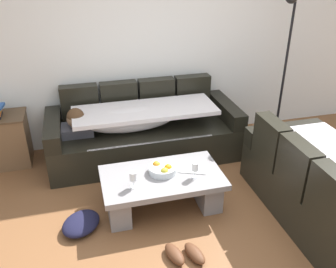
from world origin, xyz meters
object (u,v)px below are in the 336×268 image
couch_near_window (326,189)px  fruit_bowl (163,169)px  wine_glass_near_right (195,167)px  open_magazine (193,168)px  crumpled_garment (81,223)px  couch_along_wall (141,132)px  pair_of_shoes (185,254)px  coffee_table (162,187)px  floor_lamp (284,61)px  wine_glass_near_left (133,177)px

couch_near_window → fruit_bowl: bearing=67.1°
wine_glass_near_right → open_magazine: size_ratio=0.59×
crumpled_garment → couch_along_wall: bearing=55.5°
fruit_bowl → pair_of_shoes: (-0.00, -0.78, -0.38)m
couch_along_wall → pair_of_shoes: 1.83m
coffee_table → fruit_bowl: (0.02, 0.04, 0.18)m
coffee_table → pair_of_shoes: size_ratio=3.39×
open_magazine → floor_lamp: size_ratio=0.14×
wine_glass_near_right → open_magazine: 0.20m
couch_along_wall → wine_glass_near_left: 1.25m
pair_of_shoes → wine_glass_near_right: bearing=65.1°
wine_glass_near_left → crumpled_garment: 0.68m
coffee_table → floor_lamp: size_ratio=0.62×
couch_along_wall → crumpled_garment: 1.49m
coffee_table → open_magazine: size_ratio=4.29×
couch_near_window → open_magazine: couch_near_window is taller
couch_near_window → wine_glass_near_right: (-1.17, 0.45, 0.16)m
wine_glass_near_right → floor_lamp: bearing=36.1°
wine_glass_near_left → crumpled_garment: size_ratio=0.42×
couch_along_wall → coffee_table: bearing=-90.0°
couch_near_window → open_magazine: bearing=61.7°
open_magazine → wine_glass_near_left: bearing=-142.7°
couch_along_wall → couch_near_window: (1.47, -1.64, 0.00)m
couch_along_wall → pair_of_shoes: (0.01, -1.81, -0.29)m
coffee_table → wine_glass_near_left: (-0.31, -0.12, 0.26)m
wine_glass_near_right → floor_lamp: size_ratio=0.09×
couch_near_window → pair_of_shoes: (-1.46, -0.17, -0.29)m
fruit_bowl → wine_glass_near_left: size_ratio=1.69×
crumpled_garment → wine_glass_near_right: bearing=0.9°
crumpled_garment → coffee_table: bearing=9.1°
wine_glass_near_right → fruit_bowl: bearing=150.8°
coffee_table → wine_glass_near_left: bearing=-157.9°
couch_along_wall → fruit_bowl: (0.02, -1.03, 0.09)m
couch_near_window → wine_glass_near_right: 1.27m
wine_glass_near_right → floor_lamp: (1.53, 1.11, 0.62)m
wine_glass_near_right → couch_near_window: bearing=-21.2°
coffee_table → pair_of_shoes: (0.01, -0.74, -0.19)m
pair_of_shoes → open_magazine: bearing=67.7°
fruit_bowl → floor_lamp: size_ratio=0.14×
open_magazine → floor_lamp: bearing=55.2°
couch_near_window → floor_lamp: (0.36, 1.57, 0.78)m
couch_near_window → wine_glass_near_left: (-1.78, 0.44, 0.16)m
couch_near_window → pair_of_shoes: couch_near_window is taller
couch_near_window → fruit_bowl: couch_near_window is taller
wine_glass_near_left → couch_along_wall: bearing=75.6°
open_magazine → pair_of_shoes: size_ratio=0.79×
couch_near_window → fruit_bowl: (-1.45, 0.61, 0.09)m
coffee_table → crumpled_garment: 0.86m
couch_along_wall → wine_glass_near_left: bearing=-104.4°
crumpled_garment → wine_glass_near_left: bearing=0.8°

